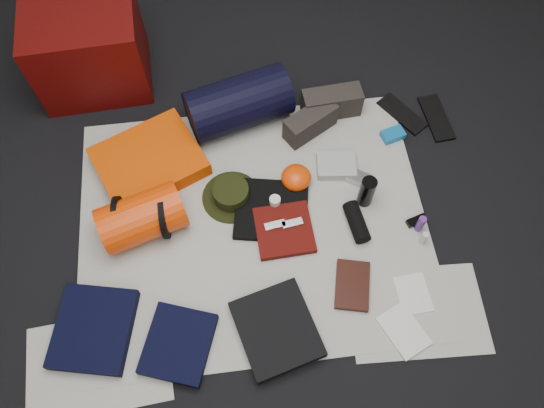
{
  "coord_description": "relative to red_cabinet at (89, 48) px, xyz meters",
  "views": [
    {
      "loc": [
        -0.05,
        -1.05,
        2.23
      ],
      "look_at": [
        0.09,
        0.04,
        0.1
      ],
      "focal_mm": 35.0,
      "sensor_mm": 36.0,
      "label": 1
    }
  ],
  "objects": [
    {
      "name": "floor",
      "position": [
        0.72,
        -0.97,
        -0.23
      ],
      "size": [
        4.5,
        4.5,
        0.02
      ],
      "primitive_type": "cube",
      "color": "black",
      "rests_on": "ground"
    },
    {
      "name": "newspaper_mat",
      "position": [
        0.72,
        -0.97,
        -0.22
      ],
      "size": [
        1.6,
        1.3,
        0.01
      ],
      "primitive_type": "cube",
      "color": "beige",
      "rests_on": "floor"
    },
    {
      "name": "newspaper_sheet_front_left",
      "position": [
        0.02,
        -1.52,
        -0.22
      ],
      "size": [
        0.61,
        0.44,
        0.0
      ],
      "primitive_type": "cube",
      "rotation": [
        0.0,
        0.0,
        0.07
      ],
      "color": "beige",
      "rests_on": "floor"
    },
    {
      "name": "newspaper_sheet_front_right",
      "position": [
        1.37,
        -1.47,
        -0.22
      ],
      "size": [
        0.6,
        0.43,
        0.0
      ],
      "primitive_type": "cube",
      "rotation": [
        0.0,
        0.0,
        -0.05
      ],
      "color": "beige",
      "rests_on": "floor"
    },
    {
      "name": "red_cabinet",
      "position": [
        0.0,
        0.0,
        0.0
      ],
      "size": [
        0.56,
        0.47,
        0.45
      ],
      "primitive_type": "cube",
      "rotation": [
        0.0,
        0.0,
        0.05
      ],
      "color": "#480605",
      "rests_on": "floor"
    },
    {
      "name": "sleeping_pad",
      "position": [
        0.26,
        -0.6,
        -0.17
      ],
      "size": [
        0.6,
        0.55,
        0.09
      ],
      "primitive_type": "cube",
      "rotation": [
        0.0,
        0.0,
        0.42
      ],
      "color": "#E44602",
      "rests_on": "newspaper_mat"
    },
    {
      "name": "stuff_sack",
      "position": [
        0.23,
        -0.93,
        -0.11
      ],
      "size": [
        0.42,
        0.32,
        0.22
      ],
      "primitive_type": "cylinder",
      "rotation": [
        0.0,
        1.57,
        0.3
      ],
      "color": "red",
      "rests_on": "newspaper_mat"
    },
    {
      "name": "sack_strap_left",
      "position": [
        0.13,
        -0.93,
        -0.11
      ],
      "size": [
        0.02,
        0.22,
        0.22
      ],
      "primitive_type": "cylinder",
      "rotation": [
        0.0,
        1.57,
        0.0
      ],
      "color": "black",
      "rests_on": "newspaper_mat"
    },
    {
      "name": "sack_strap_right",
      "position": [
        0.33,
        -0.93,
        -0.11
      ],
      "size": [
        0.03,
        0.22,
        0.22
      ],
      "primitive_type": "cylinder",
      "rotation": [
        0.0,
        1.57,
        0.0
      ],
      "color": "black",
      "rests_on": "newspaper_mat"
    },
    {
      "name": "navy_duffel",
      "position": [
        0.72,
        -0.37,
        -0.09
      ],
      "size": [
        0.55,
        0.39,
        0.26
      ],
      "primitive_type": "cylinder",
      "rotation": [
        0.0,
        1.57,
        0.27
      ],
      "color": "black",
      "rests_on": "newspaper_mat"
    },
    {
      "name": "boonie_brim",
      "position": [
        0.63,
        -0.82,
        -0.21
      ],
      "size": [
        0.37,
        0.37,
        0.01
      ],
      "primitive_type": "cylinder",
      "rotation": [
        0.0,
        0.0,
        0.39
      ],
      "color": "black",
      "rests_on": "newspaper_mat"
    },
    {
      "name": "boonie_crown",
      "position": [
        0.63,
        -0.82,
        -0.17
      ],
      "size": [
        0.17,
        0.17,
        0.07
      ],
      "primitive_type": "cylinder",
      "color": "black",
      "rests_on": "boonie_brim"
    },
    {
      "name": "hiking_boot_left",
      "position": [
        1.06,
        -0.48,
        -0.15
      ],
      "size": [
        0.29,
        0.23,
        0.14
      ],
      "primitive_type": "cube",
      "rotation": [
        0.0,
        0.0,
        0.53
      ],
      "color": "#2A2521",
      "rests_on": "newspaper_mat"
    },
    {
      "name": "hiking_boot_right",
      "position": [
        1.19,
        -0.38,
        -0.14
      ],
      "size": [
        0.3,
        0.13,
        0.15
      ],
      "primitive_type": "cube",
      "rotation": [
        0.0,
        0.0,
        0.07
      ],
      "color": "#2A2521",
      "rests_on": "newspaper_mat"
    },
    {
      "name": "flip_flop_left",
      "position": [
        1.55,
        -0.44,
        -0.22
      ],
      "size": [
        0.24,
        0.28,
        0.02
      ],
      "primitive_type": "cube",
      "rotation": [
        0.0,
        0.0,
        0.59
      ],
      "color": "black",
      "rests_on": "floor"
    },
    {
      "name": "flip_flop_right",
      "position": [
        1.72,
        -0.49,
        -0.22
      ],
      "size": [
        0.13,
        0.29,
        0.02
      ],
      "primitive_type": "cube",
      "rotation": [
        0.0,
        0.0,
        0.08
      ],
      "color": "black",
      "rests_on": "floor"
    },
    {
      "name": "trousers_navy_a",
      "position": [
        0.01,
        -1.38,
        -0.19
      ],
      "size": [
        0.38,
        0.41,
        0.06
      ],
      "primitive_type": "cube",
      "rotation": [
        0.0,
        0.0,
        -0.22
      ],
      "color": "black",
      "rests_on": "newspaper_mat"
    },
    {
      "name": "trousers_navy_b",
      "position": [
        0.36,
        -1.49,
        -0.19
      ],
      "size": [
        0.35,
        0.37,
        0.05
      ],
      "primitive_type": "cube",
      "rotation": [
        0.0,
        0.0,
        -0.34
      ],
      "color": "black",
      "rests_on": "newspaper_mat"
    },
    {
      "name": "trousers_charcoal",
      "position": [
        0.76,
        -1.48,
        -0.19
      ],
      "size": [
        0.38,
        0.41,
        0.05
      ],
      "primitive_type": "cube",
      "rotation": [
        0.0,
        0.0,
        0.25
      ],
      "color": "black",
      "rests_on": "newspaper_mat"
    },
    {
      "name": "black_tshirt",
      "position": [
        0.81,
        -0.92,
        -0.2
      ],
      "size": [
        0.39,
        0.37,
        0.03
      ],
      "primitive_type": "cube",
      "rotation": [
        0.0,
        0.0,
        -0.19
      ],
      "color": "black",
      "rests_on": "newspaper_mat"
    },
    {
      "name": "red_shirt",
      "position": [
        0.86,
        -1.03,
        -0.2
      ],
      "size": [
        0.27,
        0.27,
        0.03
      ],
      "primitive_type": "cube",
      "rotation": [
        0.0,
        0.0,
        0.04
      ],
      "color": "#4D0C08",
      "rests_on": "newspaper_mat"
    },
    {
      "name": "orange_stuff_sack",
      "position": [
        0.95,
        -0.78,
        -0.17
      ],
      "size": [
        0.19,
        0.19,
        0.09
      ],
      "primitive_type": "ellipsoid",
      "rotation": [
        0.0,
        0.0,
        0.41
      ],
      "color": "red",
      "rests_on": "newspaper_mat"
    },
    {
      "name": "first_aid_pouch",
      "position": [
        1.16,
        -0.72,
        -0.19
      ],
      "size": [
        0.2,
        0.16,
        0.05
      ],
      "primitive_type": "cube",
      "rotation": [
        0.0,
        0.0,
        -0.11
      ],
      "color": "#949C95",
      "rests_on": "newspaper_mat"
    },
    {
      "name": "water_bottle",
      "position": [
        1.26,
        -0.92,
        -0.13
      ],
      "size": [
        0.08,
        0.08,
        0.18
      ],
      "primitive_type": "cylinder",
      "rotation": [
        0.0,
        0.0,
        -0.08
      ],
      "color": "black",
      "rests_on": "newspaper_mat"
    },
    {
      "name": "speaker",
      "position": [
        1.19,
        -1.04,
        -0.18
      ],
      "size": [
        0.1,
        0.2,
        0.07
      ],
      "primitive_type": "cylinder",
      "rotation": [
        1.57,
        0.0,
        0.14
      ],
      "color": "black",
      "rests_on": "newspaper_mat"
    },
    {
      "name": "compact_camera",
      "position": [
        1.25,
        -0.81,
        -0.2
      ],
      "size": [
        0.13,
        0.12,
        0.04
      ],
      "primitive_type": "cube",
      "rotation": [
        0.0,
        0.0,
        -0.58
      ],
      "color": "#B3B4B8",
      "rests_on": "newspaper_mat"
    },
    {
      "name": "cyan_case",
      "position": [
        1.47,
        -0.57,
        -0.2
      ],
      "size": [
        0.13,
        0.1,
        0.04
      ],
      "primitive_type": "cube",
      "rotation": [
        0.0,
        0.0,
        0.28
      ],
      "color": "#0F5D9A",
      "rests_on": "newspaper_mat"
    },
    {
      "name": "toiletry_purple",
      "position": [
        1.47,
        -1.09,
        -0.17
      ],
      "size": [
        0.05,
        0.05,
        0.1
      ],
      "primitive_type": "cylinder",
      "rotation": [
        0.0,
        0.0,
        -0.42
      ],
      "color": "#56267C",
      "rests_on": "newspaper_mat"
    },
    {
      "name": "toiletry_clear",
      "position": [
        1.47,
        -1.16,
        -0.18
      ],
      "size": [
        0.03,
        0.03,
        0.08
      ],
      "primitive_type": "cylinder",
      "rotation": [
        0.0,
        0.0,
        0.13
      ],
      "color": "#B5B9B4",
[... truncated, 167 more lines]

